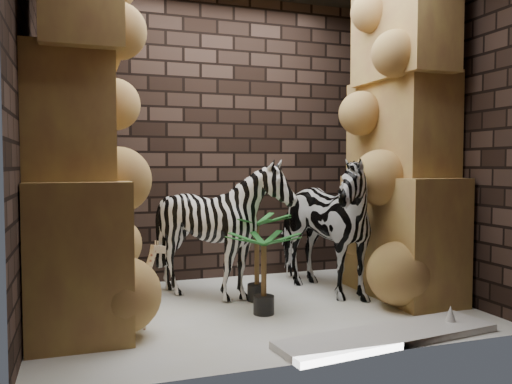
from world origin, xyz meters
name	(u,v)px	position (x,y,z in m)	size (l,w,h in m)	color
floor	(256,308)	(0.00, 0.00, 0.00)	(3.50, 3.50, 0.00)	white
wall_back	(218,138)	(0.00, 1.25, 1.50)	(3.50, 3.50, 0.00)	black
wall_front	(322,117)	(0.00, -1.25, 1.50)	(3.50, 3.50, 0.00)	black
wall_left	(27,125)	(-1.75, 0.00, 1.50)	(3.00, 3.00, 0.00)	black
wall_right	(431,134)	(1.75, 0.00, 1.50)	(3.00, 3.00, 0.00)	black
rock_pillar_left	(78,126)	(-1.40, 0.00, 1.50)	(0.68, 1.30, 3.00)	tan
rock_pillar_right	(401,134)	(1.42, 0.00, 1.50)	(0.58, 1.25, 3.00)	tan
zebra_right	(317,214)	(0.71, 0.29, 0.75)	(0.68, 1.27, 1.50)	white
zebra_left	(221,236)	(-0.20, 0.37, 0.57)	(1.02, 1.26, 1.14)	white
giraffe_toy	(131,286)	(-1.05, -0.28, 0.33)	(0.34, 0.11, 0.66)	#FAE5B8
palm_front	(257,257)	(0.09, 0.22, 0.39)	(0.36, 0.36, 0.79)	#1E5226
palm_back	(264,273)	(0.01, -0.19, 0.34)	(0.36, 0.36, 0.67)	#1E5226
surfboard	(389,336)	(0.62, -1.04, 0.03)	(1.66, 0.41, 0.05)	silver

